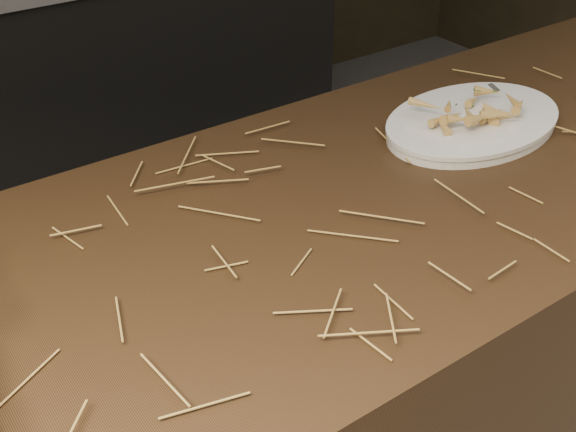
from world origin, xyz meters
TOP-DOWN VIEW (x-y plane):
  - main_counter at (0.00, 0.30)m, footprint 2.40×0.70m
  - back_counter at (0.30, 2.18)m, footprint 1.82×0.62m
  - straw_bedding at (0.00, 0.30)m, footprint 1.40×0.60m
  - serving_platter at (0.32, 0.36)m, footprint 0.40×0.29m
  - roasted_veg_heap at (0.32, 0.36)m, footprint 0.20×0.15m
  - serving_fork at (0.45, 0.36)m, footprint 0.07×0.14m

SIDE VIEW (x-z plane):
  - back_counter at x=0.30m, z-range 0.00..0.84m
  - main_counter at x=0.00m, z-range 0.00..0.90m
  - straw_bedding at x=0.00m, z-range 0.90..0.92m
  - serving_platter at x=0.32m, z-range 0.90..0.92m
  - serving_fork at x=0.45m, z-range 0.92..0.92m
  - roasted_veg_heap at x=0.32m, z-range 0.92..0.96m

